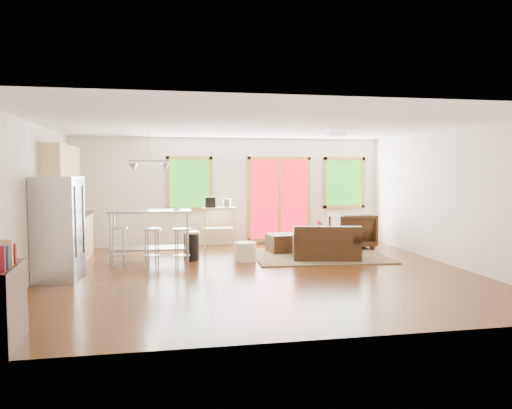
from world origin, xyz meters
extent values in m
cube|color=#3B1D0A|center=(0.00, 0.00, -0.01)|extent=(7.50, 7.00, 0.02)
cube|color=white|center=(0.00, 0.00, 2.61)|extent=(7.50, 7.00, 0.02)
cube|color=silver|center=(0.00, 3.51, 1.30)|extent=(7.50, 0.02, 2.60)
cube|color=silver|center=(-3.76, 0.00, 1.30)|extent=(0.02, 7.00, 2.60)
cube|color=silver|center=(3.76, 0.00, 1.30)|extent=(0.02, 7.00, 2.60)
cube|color=silver|center=(0.00, -3.51, 1.30)|extent=(7.50, 0.02, 2.60)
cube|color=#1B550F|center=(-1.00, 3.46, 1.50)|extent=(0.94, 0.02, 1.14)
cube|color=#A87C36|center=(-1.00, 3.46, 2.11)|extent=(1.10, 0.05, 0.08)
cube|color=#A87C36|center=(-1.00, 3.46, 0.89)|extent=(1.10, 0.05, 0.08)
cube|color=#A87C36|center=(-1.51, 3.46, 1.50)|extent=(0.08, 0.05, 1.30)
cube|color=#A87C36|center=(-0.49, 3.46, 1.50)|extent=(0.08, 0.05, 1.30)
cube|color=#B00411|center=(1.20, 3.46, 1.10)|extent=(1.44, 0.02, 1.94)
cube|color=#A87C36|center=(1.20, 3.46, 2.11)|extent=(1.60, 0.05, 0.08)
cube|color=#A87C36|center=(1.20, 3.46, 0.09)|extent=(1.60, 0.05, 0.08)
cube|color=#A87C36|center=(0.44, 3.46, 1.10)|extent=(0.08, 0.05, 2.10)
cube|color=#A87C36|center=(1.96, 3.46, 1.10)|extent=(0.08, 0.05, 2.10)
cube|color=#A87C36|center=(1.20, 3.46, 1.10)|extent=(0.08, 0.05, 1.94)
cube|color=#1B550F|center=(2.90, 3.46, 1.50)|extent=(0.94, 0.02, 1.14)
cube|color=#A87C36|center=(2.90, 3.46, 2.11)|extent=(1.10, 0.05, 0.08)
cube|color=#A87C36|center=(2.90, 3.46, 0.89)|extent=(1.10, 0.05, 0.08)
cube|color=#A87C36|center=(2.39, 3.46, 1.50)|extent=(0.08, 0.05, 1.30)
cube|color=#A87C36|center=(3.41, 3.46, 1.50)|extent=(0.08, 0.05, 1.30)
cube|color=#48623D|center=(1.58, 1.43, 0.01)|extent=(2.86, 2.28, 0.03)
cube|color=black|center=(1.61, 1.09, 0.19)|extent=(1.47, 1.03, 0.37)
cube|color=black|center=(1.54, 0.80, 0.54)|extent=(1.34, 0.47, 0.34)
cube|color=black|center=(1.04, 1.21, 0.44)|extent=(0.34, 0.78, 0.14)
cube|color=black|center=(2.17, 0.96, 0.44)|extent=(0.34, 0.78, 0.14)
cube|color=black|center=(1.33, 1.19, 0.43)|extent=(0.65, 0.60, 0.11)
cube|color=black|center=(1.90, 1.06, 0.43)|extent=(0.65, 0.60, 0.11)
cube|color=#3B2612|center=(1.92, 2.07, 0.34)|extent=(1.02, 0.85, 0.04)
cube|color=#3B2612|center=(1.66, 1.74, 0.16)|extent=(0.07, 0.07, 0.32)
cube|color=#3B2612|center=(2.34, 2.05, 0.16)|extent=(0.07, 0.07, 0.32)
cube|color=#3B2612|center=(1.50, 2.10, 0.16)|extent=(0.07, 0.07, 0.32)
cube|color=#3B2612|center=(2.18, 2.40, 0.16)|extent=(0.07, 0.07, 0.32)
imported|color=black|center=(2.66, 2.32, 0.46)|extent=(0.91, 0.85, 0.92)
cube|color=black|center=(0.94, 2.08, 0.21)|extent=(0.69, 0.69, 0.41)
cylinder|color=silver|center=(-0.04, 1.21, 0.19)|extent=(0.50, 0.50, 0.38)
imported|color=silver|center=(1.73, 1.89, 0.49)|extent=(0.21, 0.22, 0.18)
sphere|color=red|center=(1.76, 1.91, 0.64)|extent=(0.08, 0.08, 0.07)
sphere|color=red|center=(1.71, 1.86, 0.66)|extent=(0.08, 0.08, 0.07)
sphere|color=red|center=(1.73, 1.93, 0.68)|extent=(0.08, 0.08, 0.07)
imported|color=maroon|center=(1.89, 1.72, 0.53)|extent=(0.20, 0.07, 0.27)
cube|color=#D4BA76|center=(-3.45, 1.70, 0.45)|extent=(0.60, 2.20, 0.90)
cube|color=black|center=(-3.45, 1.70, 0.92)|extent=(0.64, 2.24, 0.04)
cube|color=#D4BA76|center=(-3.57, 1.70, 1.95)|extent=(0.36, 2.20, 0.70)
cylinder|color=#B7BABC|center=(-3.45, 1.20, 1.03)|extent=(0.12, 0.12, 0.18)
cube|color=black|center=(-3.45, 2.10, 1.04)|extent=(0.22, 0.18, 0.20)
cube|color=#B7BABC|center=(-3.35, 0.04, 0.86)|extent=(0.78, 0.76, 1.72)
cube|color=gray|center=(-3.02, 0.00, 0.86)|extent=(0.11, 0.63, 1.68)
cylinder|color=gray|center=(-3.03, -0.21, 1.00)|extent=(0.03, 0.03, 1.14)
cylinder|color=gray|center=(-2.97, 0.20, 1.00)|extent=(0.03, 0.03, 1.14)
cube|color=#B7BABC|center=(-1.90, 1.53, 1.00)|extent=(1.64, 0.71, 0.04)
cube|color=gray|center=(-1.90, 1.53, 0.27)|extent=(1.53, 0.62, 0.03)
cylinder|color=gray|center=(-2.65, 1.31, 0.49)|extent=(0.04, 0.04, 0.98)
cylinder|color=gray|center=(-1.18, 1.25, 0.49)|extent=(0.04, 0.04, 0.98)
cylinder|color=gray|center=(-2.63, 1.81, 0.49)|extent=(0.04, 0.04, 0.98)
cylinder|color=gray|center=(-1.16, 1.75, 0.49)|extent=(0.04, 0.04, 0.98)
imported|color=white|center=(-1.38, 1.47, 1.02)|extent=(0.16, 0.14, 0.14)
cylinder|color=#B7BABC|center=(-2.48, 1.08, 0.74)|extent=(0.36, 0.36, 0.04)
cylinder|color=gray|center=(-2.39, 1.17, 0.36)|extent=(0.03, 0.03, 0.72)
cylinder|color=gray|center=(-2.58, 1.18, 0.36)|extent=(0.03, 0.03, 0.72)
cylinder|color=gray|center=(-2.58, 0.98, 0.36)|extent=(0.03, 0.03, 0.72)
cylinder|color=gray|center=(-2.39, 0.98, 0.36)|extent=(0.03, 0.03, 0.72)
cylinder|color=gray|center=(-2.48, 1.08, 0.23)|extent=(0.33, 0.33, 0.02)
cylinder|color=#B7BABC|center=(-1.87, 0.93, 0.72)|extent=(0.43, 0.43, 0.04)
cylinder|color=gray|center=(-1.80, 1.05, 0.35)|extent=(0.03, 0.03, 0.70)
cylinder|color=gray|center=(-1.98, 1.00, 0.35)|extent=(0.03, 0.03, 0.70)
cylinder|color=gray|center=(-1.93, 0.82, 0.35)|extent=(0.03, 0.03, 0.70)
cylinder|color=gray|center=(-1.75, 0.87, 0.35)|extent=(0.03, 0.03, 0.70)
cylinder|color=gray|center=(-1.87, 0.93, 0.23)|extent=(0.39, 0.39, 0.02)
cylinder|color=#B7BABC|center=(-1.32, 0.83, 0.71)|extent=(0.40, 0.40, 0.04)
cylinder|color=gray|center=(-1.24, 0.94, 0.35)|extent=(0.03, 0.03, 0.69)
cylinder|color=gray|center=(-1.42, 0.90, 0.35)|extent=(0.03, 0.03, 0.69)
cylinder|color=gray|center=(-1.39, 0.72, 0.35)|extent=(0.03, 0.03, 0.69)
cylinder|color=gray|center=(-1.21, 0.75, 0.35)|extent=(0.03, 0.03, 0.69)
cylinder|color=gray|center=(-1.32, 0.83, 0.22)|extent=(0.37, 0.37, 0.02)
cylinder|color=black|center=(-1.09, 1.51, 0.28)|extent=(0.39, 0.39, 0.55)
cylinder|color=#B7BABC|center=(-1.09, 1.51, 0.57)|extent=(0.40, 0.40, 0.05)
cube|color=#D4BA76|center=(-0.34, 3.16, 0.92)|extent=(0.81, 0.56, 0.04)
cube|color=#D4BA76|center=(-0.34, 3.16, 0.44)|extent=(0.76, 0.52, 0.03)
cube|color=#D4BA76|center=(-0.69, 2.99, 0.47)|extent=(0.05, 0.05, 0.93)
cube|color=#D4BA76|center=(-0.03, 2.94, 0.47)|extent=(0.05, 0.05, 0.93)
cube|color=#D4BA76|center=(-0.66, 3.39, 0.47)|extent=(0.05, 0.05, 0.93)
cube|color=#D4BA76|center=(0.01, 3.34, 0.47)|extent=(0.05, 0.05, 0.93)
cube|color=black|center=(-0.54, 3.18, 1.06)|extent=(0.26, 0.24, 0.24)
cylinder|color=#B7BABC|center=(-0.14, 3.15, 1.04)|extent=(0.19, 0.19, 0.20)
cube|color=tan|center=(-3.30, -3.08, 0.98)|extent=(0.19, 0.06, 0.27)
cube|color=maroon|center=(-3.31, -2.92, 0.94)|extent=(0.19, 0.06, 0.21)
cube|color=white|center=(1.60, 0.60, 2.53)|extent=(0.35, 0.35, 0.12)
cylinder|color=gray|center=(-1.90, 1.50, 2.30)|extent=(0.02, 0.02, 0.60)
cube|color=gray|center=(-1.90, 1.50, 2.00)|extent=(0.80, 0.04, 0.03)
cone|color=#B7BABC|center=(-2.20, 1.50, 1.88)|extent=(0.18, 0.18, 0.14)
cone|color=#B7BABC|center=(-1.60, 1.50, 1.88)|extent=(0.18, 0.18, 0.14)
camera|label=1|loc=(-1.72, -8.52, 1.83)|focal=35.00mm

